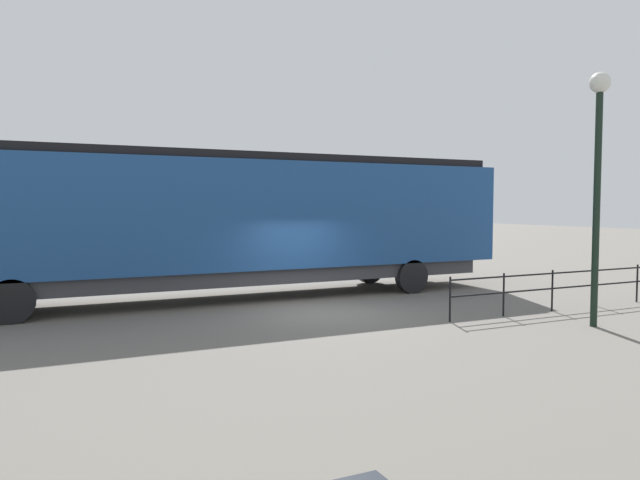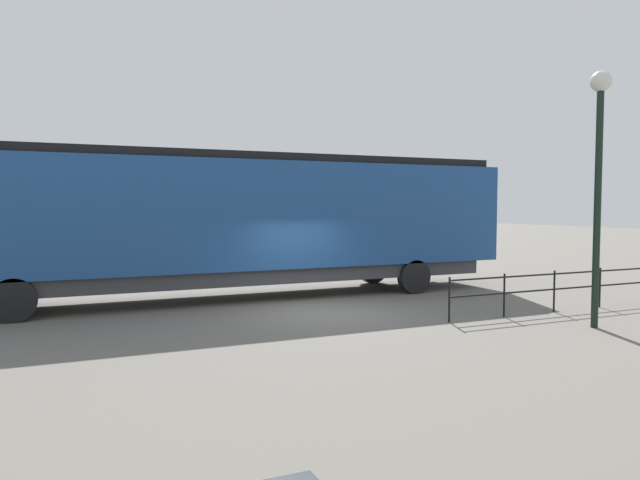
# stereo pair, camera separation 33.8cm
# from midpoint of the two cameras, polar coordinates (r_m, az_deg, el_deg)

# --- Properties ---
(ground_plane) EXTENTS (120.00, 120.00, 0.00)m
(ground_plane) POSITION_cam_midpoint_polar(r_m,az_deg,el_deg) (15.84, -0.71, -7.04)
(ground_plane) COLOR #666059
(locomotive) EXTENTS (3.05, 18.13, 4.42)m
(locomotive) POSITION_cam_midpoint_polar(r_m,az_deg,el_deg) (18.19, -7.70, 2.07)
(locomotive) COLOR navy
(locomotive) RESTS_ON ground_plane
(lamp_post) EXTENTS (0.48, 0.48, 5.95)m
(lamp_post) POSITION_cam_midpoint_polar(r_m,az_deg,el_deg) (15.15, 24.91, 7.60)
(lamp_post) COLOR black
(lamp_post) RESTS_ON ground_plane
(platform_fence) EXTENTS (0.05, 8.64, 1.12)m
(platform_fence) POSITION_cam_midpoint_polar(r_m,az_deg,el_deg) (17.65, 23.12, -3.86)
(platform_fence) COLOR black
(platform_fence) RESTS_ON ground_plane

